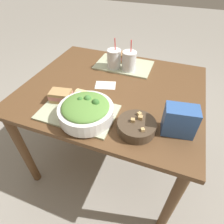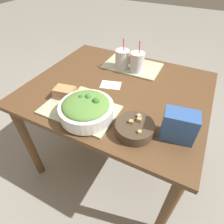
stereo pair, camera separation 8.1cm
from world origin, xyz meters
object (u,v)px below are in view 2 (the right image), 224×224
at_px(drink_cup_dark, 122,60).
at_px(drink_cup_red, 137,63).
at_px(soup_bowl, 135,128).
at_px(sandwich_far, 131,58).
at_px(sandwich_near, 65,93).
at_px(salad_bowl, 86,108).
at_px(napkin_folded, 111,85).
at_px(baguette_near, 92,96).
at_px(chip_bag, 179,126).

xyz_separation_m(drink_cup_dark, drink_cup_red, (0.12, 0.00, 0.00)).
relative_size(soup_bowl, sandwich_far, 1.49).
relative_size(sandwich_near, drink_cup_red, 0.61).
xyz_separation_m(salad_bowl, napkin_folded, (-0.03, 0.33, -0.06)).
height_order(soup_bowl, napkin_folded, soup_bowl).
relative_size(salad_bowl, drink_cup_red, 1.29).
bearing_deg(salad_bowl, baguette_near, 106.76).
bearing_deg(chip_bag, soup_bowl, -170.14).
height_order(sandwich_far, chip_bag, chip_bag).
xyz_separation_m(sandwich_near, drink_cup_red, (0.27, 0.49, 0.03)).
distance_m(baguette_near, drink_cup_red, 0.46).
distance_m(drink_cup_dark, drink_cup_red, 0.12).
distance_m(baguette_near, napkin_folded, 0.22).
bearing_deg(salad_bowl, soup_bowl, 2.52).
height_order(salad_bowl, sandwich_far, salad_bowl).
bearing_deg(baguette_near, sandwich_far, 0.34).
relative_size(sandwich_far, drink_cup_red, 0.58).
bearing_deg(drink_cup_dark, drink_cup_red, 0.00).
bearing_deg(salad_bowl, sandwich_far, 92.32).
bearing_deg(baguette_near, drink_cup_dark, 3.22).
height_order(baguette_near, drink_cup_red, drink_cup_red).
relative_size(soup_bowl, chip_bag, 1.17).
xyz_separation_m(soup_bowl, drink_cup_red, (-0.21, 0.56, 0.05)).
height_order(salad_bowl, drink_cup_red, drink_cup_red).
bearing_deg(drink_cup_dark, chip_bag, -43.78).
bearing_deg(napkin_folded, drink_cup_red, 69.25).
bearing_deg(baguette_near, sandwich_near, 102.75).
height_order(salad_bowl, napkin_folded, salad_bowl).
distance_m(soup_bowl, sandwich_far, 0.75).
xyz_separation_m(sandwich_near, sandwich_far, (0.18, 0.61, 0.00)).
xyz_separation_m(sandwich_near, napkin_folded, (0.18, 0.25, -0.04)).
distance_m(salad_bowl, soup_bowl, 0.27).
relative_size(baguette_near, napkin_folded, 1.08).
height_order(soup_bowl, drink_cup_red, drink_cup_red).
bearing_deg(drink_cup_red, soup_bowl, -69.63).
bearing_deg(chip_bag, napkin_folded, 143.88).
bearing_deg(soup_bowl, sandwich_far, 113.70).
relative_size(drink_cup_dark, chip_bag, 1.33).
height_order(soup_bowl, sandwich_near, same).
bearing_deg(drink_cup_dark, baguette_near, -87.88).
height_order(soup_bowl, baguette_near, baguette_near).
xyz_separation_m(baguette_near, drink_cup_red, (0.10, 0.45, 0.03)).
relative_size(salad_bowl, baguette_near, 1.73).
xyz_separation_m(sandwich_near, chip_bag, (0.67, -0.01, 0.03)).
xyz_separation_m(salad_bowl, chip_bag, (0.46, 0.08, 0.01)).
height_order(sandwich_far, napkin_folded, sandwich_far).
height_order(sandwich_far, drink_cup_red, drink_cup_red).
xyz_separation_m(sandwich_far, drink_cup_red, (0.09, -0.12, 0.03)).
xyz_separation_m(salad_bowl, baguette_near, (-0.04, 0.12, -0.01)).
height_order(salad_bowl, drink_cup_dark, drink_cup_dark).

